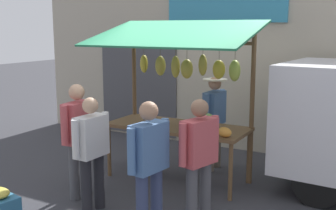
{
  "coord_description": "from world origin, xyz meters",
  "views": [
    {
      "loc": [
        -3.01,
        5.72,
        2.39
      ],
      "look_at": [
        0.0,
        0.3,
        1.25
      ],
      "focal_mm": 45.55,
      "sensor_mm": 36.0,
      "label": 1
    }
  ],
  "objects_px": {
    "market_stall": "(181,82)",
    "shopper_with_shopping_bag": "(199,154)",
    "vendor_with_sunhat": "(214,116)",
    "shopper_in_grey_tee": "(92,148)",
    "shopper_in_striped_shirt": "(78,133)",
    "shopper_with_ponytail": "(149,160)"
  },
  "relations": [
    {
      "from": "shopper_in_grey_tee",
      "to": "shopper_with_shopping_bag",
      "type": "xyz_separation_m",
      "value": [
        -1.37,
        -0.32,
        0.03
      ]
    },
    {
      "from": "market_stall",
      "to": "shopper_in_grey_tee",
      "type": "distance_m",
      "value": 1.84
    },
    {
      "from": "market_stall",
      "to": "shopper_in_striped_shirt",
      "type": "relative_size",
      "value": 1.54
    },
    {
      "from": "market_stall",
      "to": "vendor_with_sunhat",
      "type": "distance_m",
      "value": 0.97
    },
    {
      "from": "shopper_in_striped_shirt",
      "to": "shopper_with_ponytail",
      "type": "bearing_deg",
      "value": -115.52
    },
    {
      "from": "market_stall",
      "to": "shopper_with_shopping_bag",
      "type": "height_order",
      "value": "market_stall"
    },
    {
      "from": "market_stall",
      "to": "vendor_with_sunhat",
      "type": "relative_size",
      "value": 1.58
    },
    {
      "from": "vendor_with_sunhat",
      "to": "shopper_with_ponytail",
      "type": "distance_m",
      "value": 2.56
    },
    {
      "from": "market_stall",
      "to": "shopper_with_shopping_bag",
      "type": "distance_m",
      "value": 1.75
    },
    {
      "from": "shopper_with_shopping_bag",
      "to": "shopper_with_ponytail",
      "type": "bearing_deg",
      "value": 160.03
    },
    {
      "from": "vendor_with_sunhat",
      "to": "shopper_in_grey_tee",
      "type": "bearing_deg",
      "value": -14.29
    },
    {
      "from": "shopper_in_striped_shirt",
      "to": "shopper_with_shopping_bag",
      "type": "height_order",
      "value": "shopper_in_striped_shirt"
    },
    {
      "from": "vendor_with_sunhat",
      "to": "shopper_with_shopping_bag",
      "type": "height_order",
      "value": "vendor_with_sunhat"
    },
    {
      "from": "shopper_in_striped_shirt",
      "to": "shopper_in_grey_tee",
      "type": "relative_size",
      "value": 1.07
    },
    {
      "from": "market_stall",
      "to": "shopper_with_shopping_bag",
      "type": "relative_size",
      "value": 1.6
    },
    {
      "from": "vendor_with_sunhat",
      "to": "shopper_in_striped_shirt",
      "type": "distance_m",
      "value": 2.36
    },
    {
      "from": "market_stall",
      "to": "shopper_in_striped_shirt",
      "type": "xyz_separation_m",
      "value": [
        0.92,
        1.34,
        -0.62
      ]
    },
    {
      "from": "shopper_in_striped_shirt",
      "to": "market_stall",
      "type": "bearing_deg",
      "value": -40.95
    },
    {
      "from": "shopper_with_shopping_bag",
      "to": "shopper_in_striped_shirt",
      "type": "bearing_deg",
      "value": 105.95
    },
    {
      "from": "vendor_with_sunhat",
      "to": "shopper_with_shopping_bag",
      "type": "xyz_separation_m",
      "value": [
        -0.66,
        2.02,
        -0.03
      ]
    },
    {
      "from": "shopper_with_ponytail",
      "to": "vendor_with_sunhat",
      "type": "bearing_deg",
      "value": 14.36
    },
    {
      "from": "shopper_in_striped_shirt",
      "to": "shopper_with_shopping_bag",
      "type": "distance_m",
      "value": 1.85
    }
  ]
}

